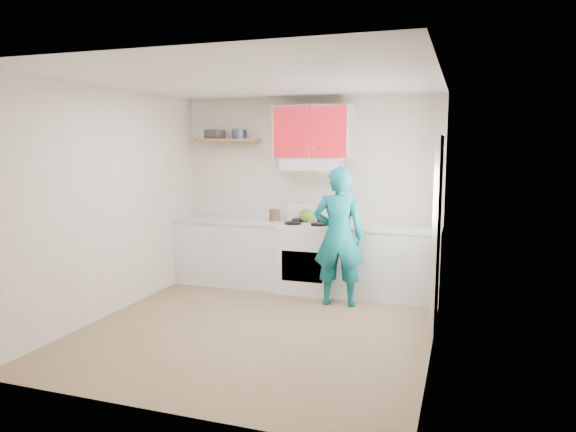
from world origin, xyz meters
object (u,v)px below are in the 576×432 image
(tin, at_px, (239,134))
(person, at_px, (339,237))
(crock, at_px, (275,216))
(stove, at_px, (309,257))
(kettle, at_px, (307,216))

(tin, relative_size, person, 0.12)
(crock, distance_m, person, 1.17)
(stove, height_order, kettle, kettle)
(stove, height_order, tin, tin)
(kettle, bearing_deg, stove, -49.57)
(tin, xyz_separation_m, crock, (0.56, -0.10, -1.11))
(stove, distance_m, kettle, 0.56)
(stove, distance_m, tin, 1.96)
(kettle, height_order, person, person)
(kettle, distance_m, crock, 0.45)
(person, bearing_deg, kettle, -51.79)
(tin, distance_m, person, 2.12)
(stove, bearing_deg, person, -43.25)
(stove, relative_size, person, 0.54)
(crock, bearing_deg, stove, -6.62)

